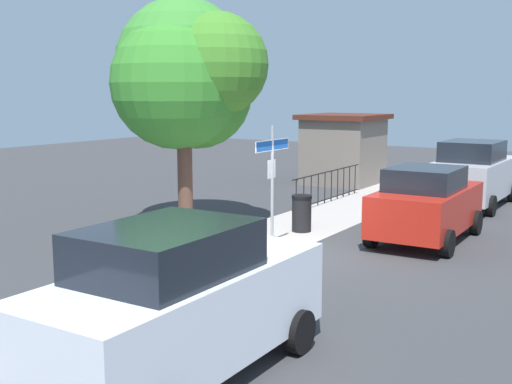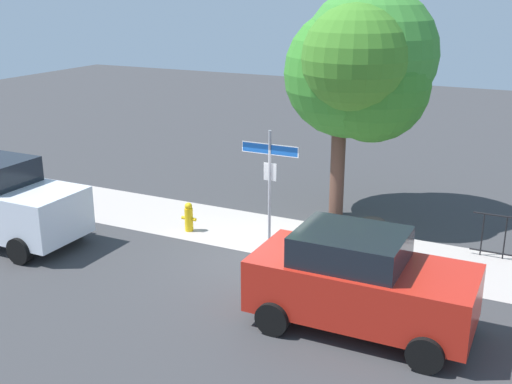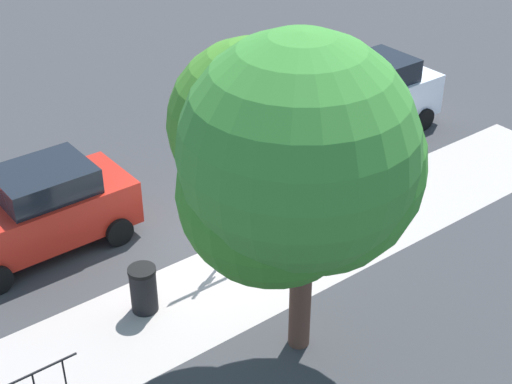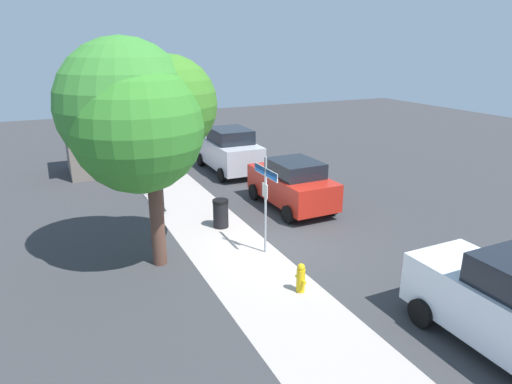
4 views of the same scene
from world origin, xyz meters
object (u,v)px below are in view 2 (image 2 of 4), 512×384
object	(u,v)px
shade_tree	(362,67)
car_red	(360,281)
fire_hydrant	(189,217)
street_sign	(270,171)
trash_bin	(372,240)

from	to	relation	value
shade_tree	car_red	xyz separation A→B (m)	(1.95, -5.91, -3.16)
fire_hydrant	street_sign	bearing A→B (deg)	-4.71
street_sign	fire_hydrant	distance (m)	2.91
fire_hydrant	trash_bin	size ratio (longest dim) A/B	0.80
street_sign	shade_tree	world-z (taller)	shade_tree
street_sign	trash_bin	world-z (taller)	street_sign
trash_bin	shade_tree	bearing A→B (deg)	115.00
street_sign	shade_tree	xyz separation A→B (m)	(1.12, 3.25, 2.12)
fire_hydrant	car_red	bearing A→B (deg)	-27.59
street_sign	car_red	bearing A→B (deg)	-40.98
street_sign	shade_tree	distance (m)	4.04
car_red	trash_bin	world-z (taller)	car_red
car_red	fire_hydrant	world-z (taller)	car_red
street_sign	fire_hydrant	xyz separation A→B (m)	(-2.41, 0.20, -1.61)
car_red	shade_tree	bearing A→B (deg)	107.73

